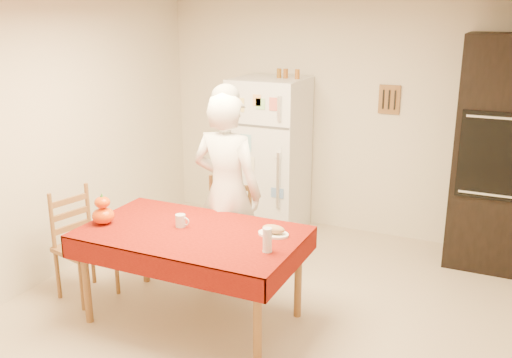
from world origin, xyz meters
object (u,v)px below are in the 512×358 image
Objects in this scene: refrigerator at (269,156)px; wine_glass at (267,240)px; oven_cabinet at (495,154)px; bread_plate at (273,234)px; coffee_mug at (181,221)px; dining_table at (192,239)px; pumpkin_lower at (103,216)px; seated_woman at (227,193)px; chair_left at (80,240)px; chair_far at (229,226)px.

wine_glass is (0.93, -2.18, -0.00)m from refrigerator.
oven_cabinet is at bearing 1.18° from refrigerator.
coffee_mug is at bearing -168.85° from bread_plate.
pumpkin_lower reaches higher than dining_table.
seated_woman is at bearing -144.28° from oven_cabinet.
oven_cabinet is 2.97m from dining_table.
seated_woman is at bearing -44.50° from chair_left.
refrigerator is 2.30m from chair_left.
bread_plate is (-1.42, -1.93, -0.33)m from oven_cabinet.
seated_woman is 7.33× the size of bread_plate.
pumpkin_lower is at bearing -140.36° from oven_cabinet.
dining_table is at bearing 171.15° from wine_glass.
chair_far is 1.18m from pumpkin_lower.
coffee_mug is 0.63m from pumpkin_lower.
wine_glass is at bearing -10.56° from coffee_mug.
refrigerator reaches higher than pumpkin_lower.
oven_cabinet is 22.00× the size of coffee_mug.
chair_left reaches higher than bread_plate.
pumpkin_lower is (-0.72, -0.16, 0.14)m from dining_table.
pumpkin_lower reaches higher than bread_plate.
seated_woman reaches higher than pumpkin_lower.
bread_plate is (1.33, 0.34, -0.06)m from pumpkin_lower.
dining_table is 0.64m from bread_plate.
chair_far is at bearing -63.69° from seated_woman.
seated_woman is 17.60× the size of coffee_mug.
chair_far is 0.97m from bread_plate.
seated_woman is 0.61m from coffee_mug.
pumpkin_lower is 0.74× the size of bread_plate.
dining_table is 9.63× the size of pumpkin_lower.
pumpkin_lower is (-0.47, -2.23, -0.02)m from refrigerator.
chair_far is (-0.09, 0.80, -0.18)m from dining_table.
seated_woman is at bearing -81.12° from refrigerator.
bread_plate is (0.73, 0.14, -0.04)m from coffee_mug.
seated_woman is (0.22, -1.43, 0.03)m from refrigerator.
chair_left is at bearing -178.19° from dining_table.
coffee_mug is (0.97, 0.08, 0.30)m from chair_left.
oven_cabinet reaches higher than chair_far.
seated_woman reaches higher than bread_plate.
oven_cabinet is at bearing -42.23° from chair_left.
refrigerator is at bearing 79.60° from chair_far.
refrigerator reaches higher than dining_table.
chair_far is at bearing 139.01° from bread_plate.
chair_far is at bearing -83.14° from refrigerator.
oven_cabinet is 1.29× the size of dining_table.
dining_table is (0.25, -2.08, -0.16)m from refrigerator.
pumpkin_lower is (-2.75, -2.28, -0.27)m from oven_cabinet.
refrigerator is at bearing -178.82° from oven_cabinet.
chair_far is at bearing 56.81° from pumpkin_lower.
seated_woman reaches higher than dining_table.
chair_left is 9.50× the size of coffee_mug.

